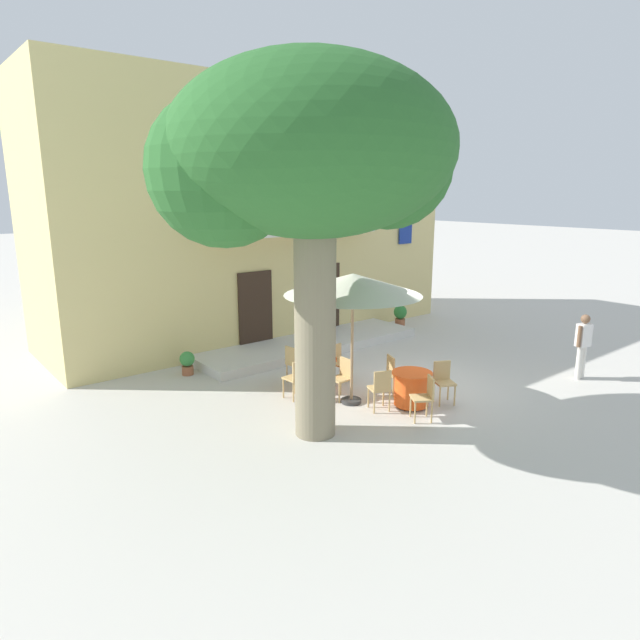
{
  "coord_description": "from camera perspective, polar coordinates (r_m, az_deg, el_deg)",
  "views": [
    {
      "loc": [
        -9.44,
        -8.1,
        4.51
      ],
      "look_at": [
        -0.89,
        2.48,
        1.3
      ],
      "focal_mm": 30.72,
      "sensor_mm": 36.0,
      "label": 1
    }
  ],
  "objects": [
    {
      "name": "cafe_table_middle",
      "position": [
        12.72,
        -0.17,
        -5.61
      ],
      "size": [
        0.86,
        0.86,
        0.76
      ],
      "color": "#EA561E",
      "rests_on": "ground"
    },
    {
      "name": "entrance_step_platform",
      "position": [
        16.04,
        -0.98,
        -2.59
      ],
      "size": [
        6.97,
        1.87,
        0.25
      ],
      "primitive_type": "cube",
      "color": "silver",
      "rests_on": "ground"
    },
    {
      "name": "cafe_chair_middle_0",
      "position": [
        13.23,
        1.93,
        -4.23
      ],
      "size": [
        0.44,
        0.44,
        0.91
      ],
      "color": "tan",
      "rests_on": "ground"
    },
    {
      "name": "cafe_chair_middle_3",
      "position": [
        12.19,
        2.37,
        -5.8
      ],
      "size": [
        0.41,
        0.41,
        0.91
      ],
      "color": "tan",
      "rests_on": "ground"
    },
    {
      "name": "cafe_chair_middle_1",
      "position": [
        13.15,
        -2.69,
        -4.36
      ],
      "size": [
        0.44,
        0.44,
        0.91
      ],
      "color": "tan",
      "rests_on": "ground"
    },
    {
      "name": "ground_planter_right",
      "position": [
        18.52,
        8.35,
        0.47
      ],
      "size": [
        0.43,
        0.43,
        0.81
      ],
      "color": "#995638",
      "rests_on": "ground"
    },
    {
      "name": "cafe_chair_near_tree_3",
      "position": [
        12.53,
        7.79,
        -5.38
      ],
      "size": [
        0.53,
        0.53,
        0.91
      ],
      "color": "tan",
      "rests_on": "ground"
    },
    {
      "name": "pedestrian_near_entrance",
      "position": [
        14.77,
        25.7,
        -2.16
      ],
      "size": [
        0.53,
        0.29,
        1.62
      ],
      "color": "silver",
      "rests_on": "ground"
    },
    {
      "name": "plane_tree",
      "position": [
        9.68,
        -1.09,
        16.55
      ],
      "size": [
        5.23,
        4.6,
        6.76
      ],
      "color": "#7F755B",
      "rests_on": "ground"
    },
    {
      "name": "cafe_chair_near_tree_1",
      "position": [
        11.26,
        10.92,
        -7.68
      ],
      "size": [
        0.55,
        0.55,
        0.91
      ],
      "color": "tan",
      "rests_on": "ground"
    },
    {
      "name": "ground_plane",
      "position": [
        13.23,
        9.84,
        -6.85
      ],
      "size": [
        120.0,
        120.0,
        0.0
      ],
      "primitive_type": "plane",
      "color": "beige"
    },
    {
      "name": "building_facade",
      "position": [
        17.84,
        -6.91,
        10.74
      ],
      "size": [
        13.0,
        5.09,
        7.5
      ],
      "color": "#DBC67F",
      "rests_on": "ground"
    },
    {
      "name": "cafe_chair_near_tree_2",
      "position": [
        12.25,
        12.73,
        -6.02
      ],
      "size": [
        0.54,
        0.54,
        0.91
      ],
      "color": "tan",
      "rests_on": "ground"
    },
    {
      "name": "cafe_chair_near_tree_0",
      "position": [
        11.56,
        6.32,
        -6.96
      ],
      "size": [
        0.52,
        0.52,
        0.91
      ],
      "color": "tan",
      "rests_on": "ground"
    },
    {
      "name": "ground_planter_left",
      "position": [
        14.16,
        -13.66,
        -4.26
      ],
      "size": [
        0.37,
        0.37,
        0.6
      ],
      "color": "#995638",
      "rests_on": "ground"
    },
    {
      "name": "cafe_umbrella",
      "position": [
        11.41,
        3.45,
        3.68
      ],
      "size": [
        2.9,
        2.9,
        2.85
      ],
      "color": "#997A56",
      "rests_on": "ground"
    },
    {
      "name": "cafe_table_near_tree",
      "position": [
        11.96,
        9.52,
        -7.06
      ],
      "size": [
        0.86,
        0.86,
        0.76
      ],
      "color": "#EA561E",
      "rests_on": "ground"
    },
    {
      "name": "cafe_chair_middle_2",
      "position": [
        12.14,
        -2.49,
        -5.87
      ],
      "size": [
        0.43,
        0.43,
        0.91
      ],
      "color": "tan",
      "rests_on": "ground"
    }
  ]
}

